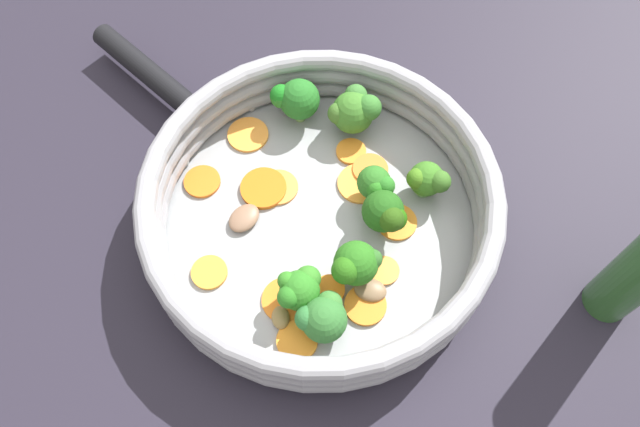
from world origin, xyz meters
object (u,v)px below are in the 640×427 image
object	(u,v)px
mushroom_piece_2	(370,290)
broccoli_floret_5	(354,110)
carrot_slice_3	(384,271)
broccoli_floret_6	(299,289)
carrot_slice_1	(263,188)
broccoli_floret_3	(386,214)
carrot_slice_8	(360,183)
broccoli_floret_2	(322,318)
carrot_slice_9	(248,135)
broccoli_floret_7	(355,264)
carrot_slice_0	(297,341)
mushroom_piece_1	(281,317)
broccoli_floret_1	(376,185)
carrot_slice_7	(285,300)
carrot_slice_10	(370,170)
carrot_slice_6	(202,182)
carrot_slice_13	(351,151)
broccoli_floret_0	(296,99)
carrot_slice_5	(397,222)
carrot_slice_2	(278,187)
carrot_slice_4	(209,272)
skillet	(320,224)
carrot_slice_11	(330,290)
broccoli_floret_4	(427,180)
carrot_slice_12	(365,305)
mushroom_piece_0	(244,218)

from	to	relation	value
mushroom_piece_2	broccoli_floret_5	bearing A→B (deg)	165.81
carrot_slice_3	broccoli_floret_6	xyz separation A→B (m)	(0.00, -0.09, 0.03)
carrot_slice_1	broccoli_floret_3	xyz separation A→B (m)	(0.08, 0.10, 0.03)
carrot_slice_8	broccoli_floret_2	distance (m)	0.16
carrot_slice_8	broccoli_floret_2	size ratio (longest dim) A/B	1.00
carrot_slice_9	broccoli_floret_5	bearing A→B (deg)	77.67
broccoli_floret_2	broccoli_floret_7	xyz separation A→B (m)	(-0.04, 0.04, 0.01)
carrot_slice_0	carrot_slice_9	size ratio (longest dim) A/B	0.86
broccoli_floret_3	mushroom_piece_1	size ratio (longest dim) A/B	2.37
broccoli_floret_1	carrot_slice_8	bearing A→B (deg)	-160.66
carrot_slice_7	carrot_slice_10	distance (m)	0.17
carrot_slice_0	broccoli_floret_1	size ratio (longest dim) A/B	0.82
carrot_slice_6	carrot_slice_13	world-z (taller)	same
carrot_slice_6	broccoli_floret_0	world-z (taller)	broccoli_floret_0
broccoli_floret_2	broccoli_floret_5	world-z (taller)	broccoli_floret_5
broccoli_floret_7	carrot_slice_5	bearing A→B (deg)	125.15
carrot_slice_2	carrot_slice_4	size ratio (longest dim) A/B	1.18
carrot_slice_4	broccoli_floret_0	distance (m)	0.20
carrot_slice_7	skillet	bearing A→B (deg)	141.13
carrot_slice_0	carrot_slice_13	size ratio (longest dim) A/B	1.19
carrot_slice_6	mushroom_piece_2	bearing A→B (deg)	36.91
skillet	carrot_slice_11	bearing A→B (deg)	-10.81
carrot_slice_11	broccoli_floret_2	xyz separation A→B (m)	(0.03, -0.02, 0.02)
carrot_slice_6	skillet	bearing A→B (deg)	52.48
carrot_slice_3	broccoli_floret_5	world-z (taller)	broccoli_floret_5
broccoli_floret_2	broccoli_floret_4	distance (m)	0.18
carrot_slice_12	carrot_slice_11	bearing A→B (deg)	-132.46
carrot_slice_7	carrot_slice_8	bearing A→B (deg)	131.93
carrot_slice_1	carrot_slice_13	size ratio (longest dim) A/B	1.49
broccoli_floret_4	broccoli_floret_6	world-z (taller)	broccoli_floret_6
carrot_slice_8	broccoli_floret_3	world-z (taller)	broccoli_floret_3
carrot_slice_6	mushroom_piece_0	bearing A→B (deg)	28.60
broccoli_floret_5	mushroom_piece_2	bearing A→B (deg)	-14.19
broccoli_floret_6	carrot_slice_2	bearing A→B (deg)	173.57
carrot_slice_2	carrot_slice_13	distance (m)	0.09
skillet	carrot_slice_10	xyz separation A→B (m)	(-0.04, 0.07, 0.01)
carrot_slice_4	broccoli_floret_3	world-z (taller)	broccoli_floret_3
carrot_slice_4	carrot_slice_11	bearing A→B (deg)	63.56
skillet	carrot_slice_9	xyz separation A→B (m)	(-0.12, -0.04, 0.01)
carrot_slice_7	carrot_slice_6	bearing A→B (deg)	-162.90
broccoli_floret_1	broccoli_floret_6	distance (m)	0.13
broccoli_floret_5	carrot_slice_2	bearing A→B (deg)	-63.74
carrot_slice_2	broccoli_floret_5	size ratio (longest dim) A/B	0.74
carrot_slice_1	broccoli_floret_6	size ratio (longest dim) A/B	1.00
broccoli_floret_7	mushroom_piece_1	distance (m)	0.08
broccoli_floret_5	carrot_slice_0	bearing A→B (deg)	-31.11
skillet	carrot_slice_12	size ratio (longest dim) A/B	8.18
broccoli_floret_5	mushroom_piece_1	size ratio (longest dim) A/B	2.49
carrot_slice_2	mushroom_piece_1	size ratio (longest dim) A/B	1.85
mushroom_piece_1	mushroom_piece_2	bearing A→B (deg)	90.16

